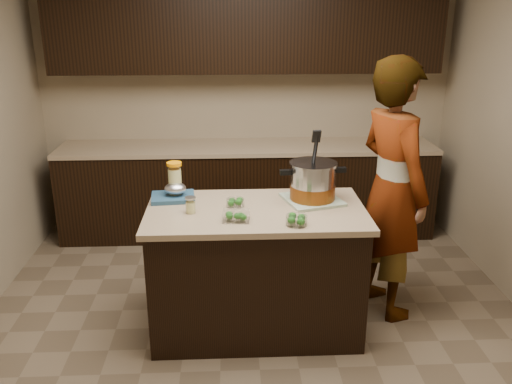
% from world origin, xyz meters
% --- Properties ---
extents(ground_plane, '(4.00, 4.00, 0.00)m').
position_xyz_m(ground_plane, '(0.00, 0.00, 0.00)').
color(ground_plane, brown).
rests_on(ground_plane, ground).
extents(room_shell, '(4.04, 4.04, 2.72)m').
position_xyz_m(room_shell, '(0.00, 0.00, 1.71)').
color(room_shell, tan).
rests_on(room_shell, ground).
extents(back_cabinets, '(3.60, 0.63, 2.33)m').
position_xyz_m(back_cabinets, '(0.00, 1.74, 0.94)').
color(back_cabinets, black).
rests_on(back_cabinets, ground).
extents(island, '(1.46, 0.81, 0.90)m').
position_xyz_m(island, '(0.00, 0.00, 0.45)').
color(island, black).
rests_on(island, ground).
extents(dish_towel, '(0.45, 0.45, 0.02)m').
position_xyz_m(dish_towel, '(0.39, 0.13, 0.91)').
color(dish_towel, '#5E8358').
rests_on(dish_towel, island).
extents(stock_pot, '(0.46, 0.36, 0.47)m').
position_xyz_m(stock_pot, '(0.39, 0.13, 1.03)').
color(stock_pot, '#B7B7BC').
rests_on(stock_pot, dish_towel).
extents(lemonade_pitcher, '(0.13, 0.13, 0.25)m').
position_xyz_m(lemonade_pitcher, '(-0.55, 0.26, 1.02)').
color(lemonade_pitcher, '#D7D483').
rests_on(lemonade_pitcher, island).
extents(mason_jar, '(0.09, 0.09, 0.12)m').
position_xyz_m(mason_jar, '(-0.43, -0.05, 0.95)').
color(mason_jar, '#D7D483').
rests_on(mason_jar, island).
extents(broccoli_tub_left, '(0.15, 0.15, 0.06)m').
position_xyz_m(broccoli_tub_left, '(-0.14, 0.05, 0.93)').
color(broccoli_tub_left, silver).
rests_on(broccoli_tub_left, island).
extents(broccoli_tub_right, '(0.16, 0.16, 0.06)m').
position_xyz_m(broccoli_tub_right, '(0.24, -0.28, 0.93)').
color(broccoli_tub_right, silver).
rests_on(broccoli_tub_right, island).
extents(broccoli_tub_rect, '(0.18, 0.14, 0.06)m').
position_xyz_m(broccoli_tub_rect, '(-0.13, -0.19, 0.93)').
color(broccoli_tub_rect, silver).
rests_on(broccoli_tub_rect, island).
extents(blue_tray, '(0.32, 0.26, 0.11)m').
position_xyz_m(blue_tray, '(-0.56, 0.22, 0.94)').
color(blue_tray, navy).
rests_on(blue_tray, island).
extents(person, '(0.65, 0.79, 1.88)m').
position_xyz_m(person, '(0.98, 0.22, 0.94)').
color(person, gray).
rests_on(person, ground).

